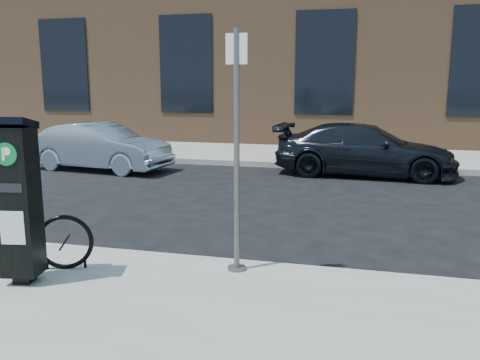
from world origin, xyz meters
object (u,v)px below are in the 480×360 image
(car_dark, at_px, (365,150))
(parking_kiosk, at_px, (18,199))
(car_silver, at_px, (100,147))
(bike_rack, at_px, (65,242))
(sign_pole, at_px, (237,155))

(car_dark, bearing_deg, parking_kiosk, 160.10)
(parking_kiosk, height_order, car_silver, parking_kiosk)
(parking_kiosk, distance_m, car_dark, 9.39)
(parking_kiosk, relative_size, bike_rack, 2.77)
(sign_pole, height_order, bike_rack, sign_pole)
(car_dark, bearing_deg, bike_rack, 160.18)
(bike_rack, bearing_deg, sign_pole, -8.95)
(sign_pole, relative_size, car_dark, 0.62)
(parking_kiosk, distance_m, car_silver, 8.41)
(sign_pole, relative_size, bike_rack, 4.16)
(parking_kiosk, bearing_deg, sign_pole, 13.74)
(parking_kiosk, relative_size, sign_pole, 0.67)
(bike_rack, relative_size, car_dark, 0.15)
(bike_rack, distance_m, car_silver, 8.05)
(sign_pole, bearing_deg, bike_rack, -165.28)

